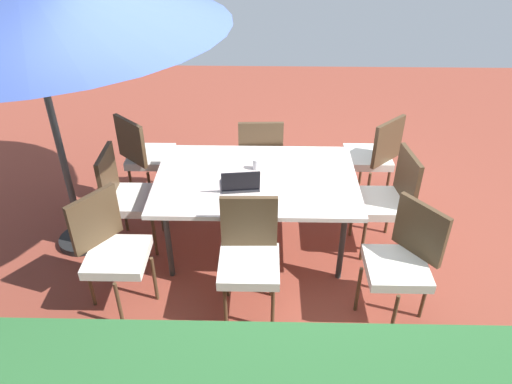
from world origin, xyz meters
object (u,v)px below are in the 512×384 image
cup (256,164)px  dining_table (256,183)px  laptop (240,184)px  chair_south (260,154)px  chair_northeast (111,247)px  chair_west (388,197)px  chair_northwest (403,258)px  chair_north (249,254)px  chair_southeast (145,154)px  chair_southwest (373,154)px  chair_east (127,194)px

cup → dining_table: bearing=90.9°
dining_table → laptop: 0.24m
chair_south → chair_northeast: 1.88m
dining_table → chair_west: bearing=-179.2°
chair_south → chair_northwest: 1.93m
chair_west → chair_northwest: same height
chair_north → laptop: chair_north is taller
laptop → chair_northeast: bearing=22.0°
chair_north → chair_northeast: bearing=175.5°
chair_southeast → chair_northwest: bearing=-172.3°
chair_southwest → chair_northeast: 2.76m
chair_north → chair_east: bearing=143.4°
chair_west → laptop: 1.35m
chair_east → chair_northeast: size_ratio=1.00×
chair_south → chair_northwest: (-1.10, 1.58, 0.00)m
chair_northwest → chair_southeast: bearing=-162.3°
chair_north → chair_south: same height
dining_table → chair_north: (0.04, 0.79, -0.15)m
chair_northeast → chair_southwest: bearing=-19.6°
chair_west → laptop: (1.31, 0.19, 0.25)m
chair_northwest → cup: size_ratio=9.85×
chair_northeast → chair_northwest: 2.25m
chair_east → chair_southeast: bearing=-0.7°
chair_west → chair_northeast: size_ratio=1.00×
chair_southwest → chair_south: bearing=-41.9°
chair_east → laptop: chair_east is taller
chair_southwest → chair_northeast: same height
chair_east → chair_southeast: same height
chair_southwest → chair_southeast: same height
chair_southeast → chair_northeast: same height
chair_west → chair_south: same height
chair_southwest → chair_northwest: size_ratio=1.00×
dining_table → chair_southwest: 1.44m
dining_table → chair_northwest: (-1.13, 0.81, -0.15)m
chair_southeast → chair_northeast: (-0.04, 1.49, 0.00)m
chair_southeast → cup: size_ratio=9.85×
chair_west → chair_southeast: bearing=-115.6°
chair_southwest → chair_south: same height
dining_table → chair_west: size_ratio=1.80×
chair_southeast → cup: 1.33m
laptop → chair_west: bearing=-178.7°
chair_southeast → chair_northeast: size_ratio=1.00×
chair_southeast → chair_north: bearing=168.1°
chair_southwest → chair_north: (1.23, 1.59, 0.00)m
chair_northwest → laptop: 1.43m
chair_southeast → laptop: size_ratio=2.82×
chair_west → dining_table: bearing=-97.0°
chair_south → chair_east: bearing=30.1°
chair_southwest → chair_northeast: bearing=-9.7°
chair_southwest → chair_northwest: same height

